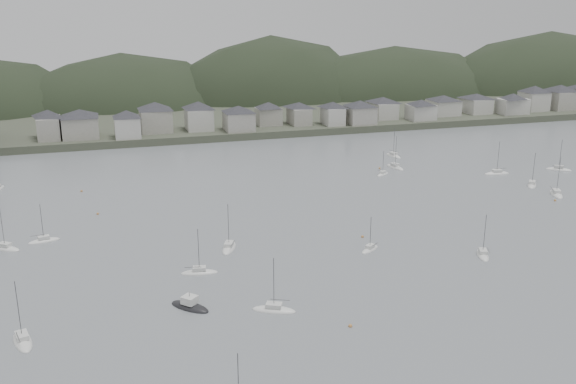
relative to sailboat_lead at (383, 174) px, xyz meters
name	(u,v)px	position (x,y,z in m)	size (l,w,h in m)	color
ground	(428,359)	(-41.55, -104.09, -0.19)	(900.00, 900.00, 0.00)	slate
far_shore_land	(178,97)	(-41.55, 190.91, 1.31)	(900.00, 250.00, 3.00)	#383D2D
forested_ridge	(194,126)	(-36.71, 165.31, -11.47)	(851.55, 103.94, 102.57)	black
waterfront_town	(325,110)	(9.04, 79.25, 8.47)	(451.48, 28.46, 12.92)	gray
sailboat_lead	(383,174)	(0.00, 0.00, 0.00)	(6.22, 5.22, 8.54)	silver
moored_fleet	(288,227)	(-44.86, -40.03, -0.01)	(268.44, 150.22, 12.76)	silver
motor_launch_far	(190,306)	(-74.74, -75.68, 0.10)	(7.87, 8.17, 3.99)	black
mooring_buoys	(300,239)	(-44.42, -48.21, -0.04)	(154.19, 121.64, 0.70)	#B57A3C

